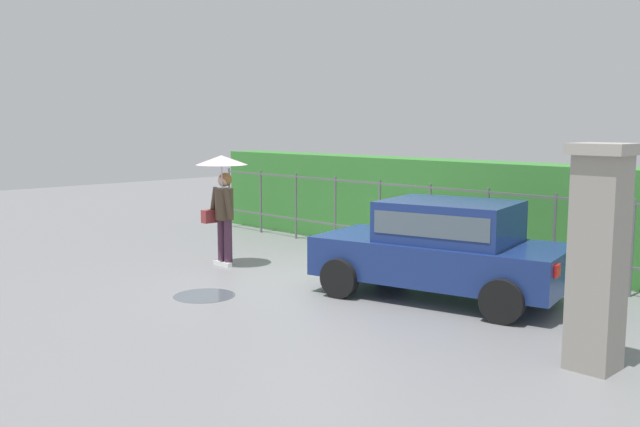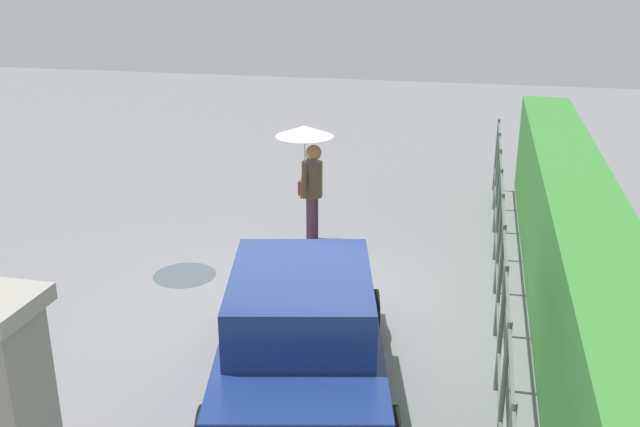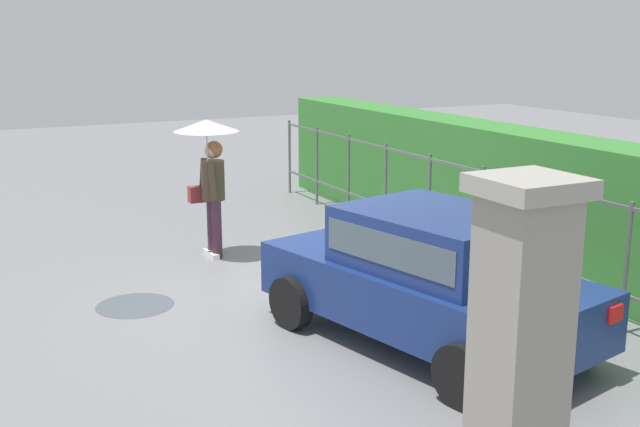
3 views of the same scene
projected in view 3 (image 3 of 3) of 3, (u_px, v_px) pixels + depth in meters
The scene contains 7 objects.
ground_plane at pixel (297, 297), 9.94m from camera, with size 40.00×40.00×0.00m, color slate.
car at pixel (430, 272), 8.26m from camera, with size 3.97×2.49×1.48m.
pedestrian at pixel (209, 159), 11.35m from camera, with size 0.93×0.93×2.05m.
gate_pillar at pixel (519, 358), 5.03m from camera, with size 0.60×0.60×2.42m.
fence_section at pixel (454, 206), 11.26m from camera, with size 11.30×0.05×1.50m.
hedge_row at pixel (504, 192), 11.63m from camera, with size 12.25×0.90×1.90m, color #387F33.
puddle_near at pixel (135, 305), 9.62m from camera, with size 0.95×0.95×0.00m, color #4C545B.
Camera 3 is at (8.55, -4.01, 3.28)m, focal length 44.23 mm.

